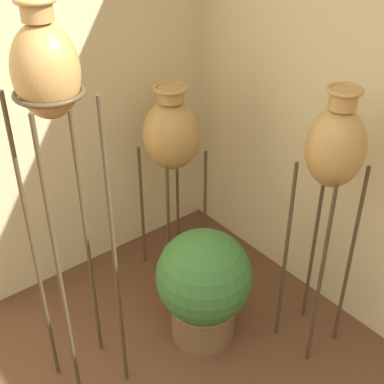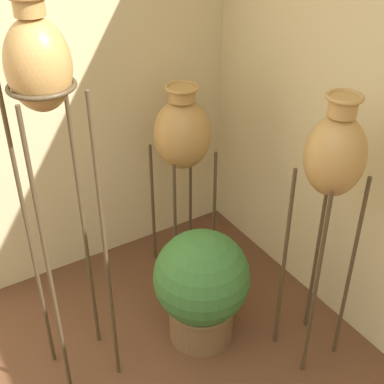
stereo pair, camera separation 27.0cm
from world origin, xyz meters
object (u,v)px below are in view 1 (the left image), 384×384
object	(u,v)px
vase_stand_tall	(49,90)
vase_stand_medium	(335,153)
vase_stand_short	(172,136)
potted_plant	(204,284)

from	to	relation	value
vase_stand_tall	vase_stand_medium	world-z (taller)	vase_stand_tall
vase_stand_tall	vase_stand_short	size ratio (longest dim) A/B	1.54
vase_stand_medium	vase_stand_short	world-z (taller)	vase_stand_medium
potted_plant	vase_stand_tall	bearing A→B (deg)	167.96
vase_stand_medium	potted_plant	distance (m)	1.01
vase_stand_tall	potted_plant	world-z (taller)	vase_stand_tall
vase_stand_medium	potted_plant	xyz separation A→B (m)	(-0.44, 0.39, -0.83)
potted_plant	vase_stand_short	bearing A→B (deg)	67.60
vase_stand_medium	potted_plant	size ratio (longest dim) A/B	2.18
vase_stand_short	potted_plant	world-z (taller)	vase_stand_short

